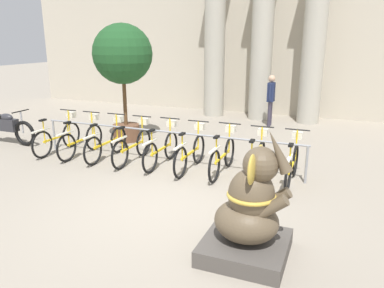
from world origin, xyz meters
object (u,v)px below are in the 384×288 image
(bicycle_5, at_px, (191,152))
(bicycle_6, at_px, (223,155))
(motorcycle, at_px, (5,127))
(bicycle_3, at_px, (133,145))
(person_pedestrian, at_px, (271,96))
(bicycle_4, at_px, (162,148))
(bicycle_8, at_px, (292,164))
(bicycle_7, at_px, (256,160))
(potted_tree, at_px, (123,59))
(bicycle_0, at_px, (58,136))
(elephant_statue, at_px, (250,215))
(bicycle_1, at_px, (82,139))
(bicycle_2, at_px, (107,142))

(bicycle_5, relative_size, bicycle_6, 1.00)
(motorcycle, bearing_deg, bicycle_5, -0.86)
(motorcycle, bearing_deg, bicycle_3, -1.17)
(bicycle_3, bearing_deg, bicycle_5, 0.02)
(bicycle_5, distance_m, person_pedestrian, 4.90)
(bicycle_4, bearing_deg, bicycle_8, -0.80)
(bicycle_7, distance_m, potted_tree, 4.60)
(bicycle_0, bearing_deg, person_pedestrian, 48.55)
(bicycle_6, bearing_deg, elephant_statue, -66.32)
(bicycle_1, relative_size, person_pedestrian, 1.04)
(bicycle_6, bearing_deg, bicycle_5, -176.75)
(bicycle_3, bearing_deg, potted_tree, 126.49)
(bicycle_7, height_order, potted_tree, potted_tree)
(bicycle_6, bearing_deg, motorcycle, 179.62)
(bicycle_6, bearing_deg, bicycle_1, -179.08)
(bicycle_0, distance_m, bicycle_4, 2.80)
(elephant_statue, bearing_deg, bicycle_2, 145.53)
(bicycle_4, bearing_deg, bicycle_1, -178.51)
(bicycle_2, bearing_deg, bicycle_5, -0.09)
(bicycle_1, bearing_deg, potted_tree, 80.63)
(elephant_statue, height_order, motorcycle, elephant_statue)
(bicycle_5, distance_m, motorcycle, 5.35)
(bicycle_2, distance_m, bicycle_8, 4.20)
(person_pedestrian, bearing_deg, bicycle_1, -126.44)
(bicycle_5, height_order, bicycle_7, same)
(bicycle_3, height_order, bicycle_7, same)
(bicycle_6, height_order, bicycle_8, same)
(bicycle_0, bearing_deg, bicycle_2, 0.94)
(bicycle_1, distance_m, motorcycle, 2.55)
(bicycle_4, relative_size, person_pedestrian, 1.04)
(bicycle_3, relative_size, bicycle_8, 1.00)
(bicycle_4, height_order, bicycle_5, same)
(bicycle_7, distance_m, person_pedestrian, 4.87)
(bicycle_0, bearing_deg, bicycle_1, 0.28)
(bicycle_7, height_order, elephant_statue, elephant_statue)
(bicycle_3, distance_m, motorcycle, 3.95)
(motorcycle, relative_size, potted_tree, 0.64)
(person_pedestrian, relative_size, potted_tree, 0.52)
(elephant_statue, bearing_deg, bicycle_0, 153.19)
(bicycle_8, bearing_deg, bicycle_4, 179.20)
(bicycle_1, xyz_separation_m, bicycle_5, (2.80, 0.02, 0.00))
(bicycle_4, height_order, potted_tree, potted_tree)
(bicycle_5, xyz_separation_m, bicycle_8, (2.10, -0.00, 0.00))
(bicycle_1, relative_size, motorcycle, 0.84)
(bicycle_6, relative_size, person_pedestrian, 1.04)
(bicycle_7, distance_m, bicycle_8, 0.70)
(bicycle_4, bearing_deg, bicycle_7, -0.82)
(bicycle_3, relative_size, motorcycle, 0.84)
(bicycle_5, distance_m, bicycle_8, 2.10)
(bicycle_1, distance_m, bicycle_8, 4.90)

